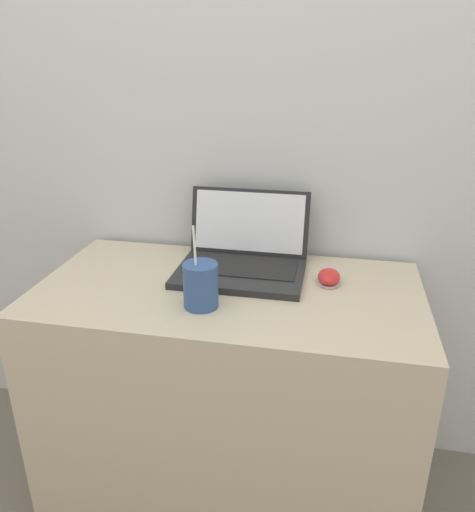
{
  "coord_description": "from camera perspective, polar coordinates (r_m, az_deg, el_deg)",
  "views": [
    {
      "loc": [
        0.27,
        -0.94,
        1.34
      ],
      "look_at": [
        0.02,
        0.32,
        0.8
      ],
      "focal_mm": 35.0,
      "sensor_mm": 36.0,
      "label": 1
    }
  ],
  "objects": [
    {
      "name": "wall_back",
      "position": [
        1.56,
        1.44,
        19.35
      ],
      "size": [
        7.0,
        0.04,
        2.5
      ],
      "color": "silver",
      "rests_on": "ground_plane"
    },
    {
      "name": "desk",
      "position": [
        1.58,
        -0.99,
        -15.5
      ],
      "size": [
        1.07,
        0.56,
        0.73
      ],
      "color": "beige",
      "rests_on": "ground_plane"
    },
    {
      "name": "laptop",
      "position": [
        1.48,
        0.64,
        -0.0
      ],
      "size": [
        0.37,
        0.31,
        0.22
      ],
      "color": "#232326",
      "rests_on": "desk"
    },
    {
      "name": "drink_cup",
      "position": [
        1.27,
        -4.23,
        -3.28
      ],
      "size": [
        0.09,
        0.09,
        0.22
      ],
      "color": "#33518C",
      "rests_on": "desk"
    },
    {
      "name": "computer_mouse",
      "position": [
        1.43,
        10.41,
        -2.43
      ],
      "size": [
        0.07,
        0.09,
        0.04
      ],
      "color": "#B2B2B7",
      "rests_on": "desk"
    }
  ]
}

